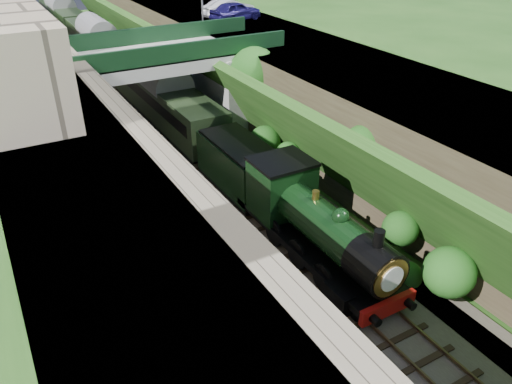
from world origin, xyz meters
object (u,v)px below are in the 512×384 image
car_silver (229,8)px  locomotive (316,227)px  road_bridge (169,81)px  tree (255,75)px  tender (240,168)px  car_blue (235,11)px

car_silver → locomotive: bearing=152.1°
road_bridge → locomotive: 17.54m
road_bridge → tree: size_ratio=2.42×
tree → car_silver: size_ratio=1.43×
road_bridge → tender: bearing=-88.5°
car_silver → car_blue: bearing=166.1°
tree → car_blue: 10.79m
car_blue → tender: 19.29m
road_bridge → locomotive: size_ratio=1.56×
tender → road_bridge: bearing=91.5°
car_blue → locomotive: car_blue is taller
tree → locomotive: size_ratio=0.65×
car_blue → road_bridge: bearing=114.9°
car_blue → locomotive: 25.81m
car_silver → tender: car_silver is taller
tree → car_silver: (3.84, 11.31, 2.36)m
car_silver → tree: bearing=152.0°
tree → car_blue: bearing=69.3°
tree → car_silver: 12.17m
car_silver → tender: (-8.55, -17.95, -5.39)m
tree → locomotive: bearing=-108.6°
car_blue → locomotive: bearing=148.8°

